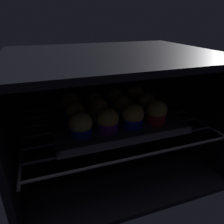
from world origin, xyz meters
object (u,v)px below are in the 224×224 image
baking_tray (112,119)px  muffin_row2_col3 (135,95)px  muffin_row1_col0 (76,114)px  muffin_row0_col3 (157,112)px  muffin_row2_col0 (70,104)px  muffin_row2_col1 (95,102)px  muffin_row0_col0 (81,125)px  muffin_row0_col1 (108,121)px  muffin_row0_col2 (133,116)px  muffin_row1_col2 (123,107)px  muffin_row1_col1 (99,109)px  muffin_row2_col2 (114,98)px  muffin_row1_col3 (147,104)px

baking_tray → muffin_row2_col3: size_ratio=5.00×
baking_tray → muffin_row1_col0: muffin_row1_col0 is taller
muffin_row0_col3 → muffin_row2_col0: bearing=146.1°
muffin_row0_col3 → muffin_row2_col1: bearing=134.7°
muffin_row2_col1 → muffin_row0_col0: bearing=-118.1°
muffin_row0_col1 → muffin_row2_col3: 22.32cm
muffin_row2_col0 → muffin_row0_col2: bearing=-45.8°
baking_tray → muffin_row1_col0: (-11.50, -0.32, 3.61)cm
muffin_row0_col2 → muffin_row1_col2: size_ratio=1.08×
muffin_row1_col2 → muffin_row2_col1: size_ratio=0.99×
muffin_row1_col0 → muffin_row1_col2: (15.21, 0.63, -0.01)cm
muffin_row1_col1 → muffin_row2_col2: 10.53cm
muffin_row0_col0 → muffin_row1_col0: (-0.00, 7.25, 0.05)cm
muffin_row1_col1 → muffin_row2_col3: size_ratio=0.95×
baking_tray → muffin_row1_col0: 12.06cm
muffin_row2_col0 → muffin_row1_col0: bearing=-88.4°
muffin_row1_col1 → muffin_row2_col1: size_ratio=1.05×
muffin_row2_col0 → muffin_row2_col3: size_ratio=0.92×
baking_tray → muffin_row1_col1: size_ratio=5.26×
muffin_row1_col0 → muffin_row2_col1: bearing=44.0°
muffin_row0_col1 → muffin_row0_col0: bearing=177.2°
muffin_row0_col1 → muffin_row1_col0: bearing=134.4°
baking_tray → muffin_row0_col1: (-4.04, -7.94, 3.67)cm
muffin_row0_col1 → muffin_row0_col3: bearing=1.1°
muffin_row2_col1 → muffin_row2_col2: muffin_row2_col2 is taller
muffin_row0_col3 → muffin_row1_col1: bearing=152.3°
muffin_row0_col3 → muffin_row2_col3: muffin_row2_col3 is taller
muffin_row1_col3 → muffin_row2_col3: bearing=91.6°
muffin_row0_col2 → muffin_row2_col1: (-7.07, 15.21, -0.42)cm
muffin_row1_col1 → muffin_row1_col2: size_ratio=1.05×
muffin_row1_col0 → muffin_row0_col0: bearing=-90.0°
baking_tray → muffin_row0_col3: bearing=-34.0°
muffin_row1_col3 → muffin_row2_col0: size_ratio=0.99×
muffin_row1_col1 → muffin_row2_col2: size_ratio=0.96×
muffin_row2_col3 → muffin_row0_col3: bearing=-91.0°
muffin_row1_col3 → muffin_row1_col2: bearing=175.0°
muffin_row0_col0 → muffin_row2_col1: bearing=61.9°
muffin_row1_col0 → muffin_row1_col2: 15.22cm
muffin_row1_col2 → baking_tray: bearing=-175.3°
muffin_row2_col0 → muffin_row1_col1: bearing=-44.0°
muffin_row0_col0 → muffin_row0_col2: size_ratio=0.93×
baking_tray → muffin_row1_col0: size_ratio=5.45×
muffin_row1_col2 → muffin_row1_col3: same height
muffin_row1_col1 → muffin_row2_col0: size_ratio=1.04×
muffin_row0_col3 → muffin_row1_col2: muffin_row0_col3 is taller
muffin_row1_col0 → muffin_row2_col1: 11.09cm
muffin_row2_col2 → baking_tray: bearing=-114.8°
muffin_row1_col2 → muffin_row2_col0: 17.19cm
baking_tray → muffin_row1_col1: 5.51cm
muffin_row0_col3 → muffin_row1_col3: size_ratio=1.05×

